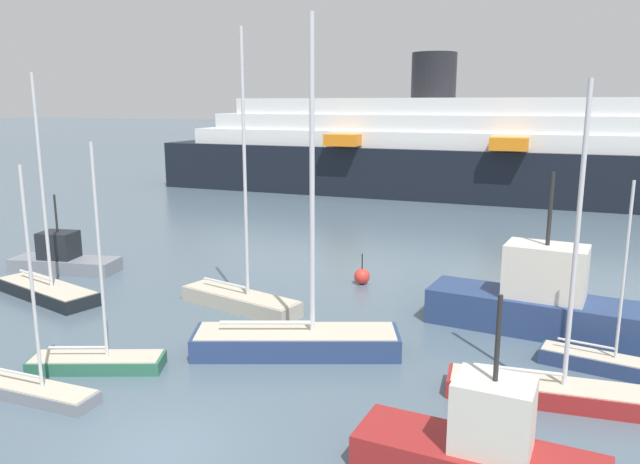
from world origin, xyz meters
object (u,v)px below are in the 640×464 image
sailboat_2 (34,388)px  sailboat_6 (97,359)px  sailboat_0 (240,296)px  sailboat_5 (46,288)px  channel_buoy_0 (362,276)px  cruise_ship (599,155)px  fishing_boat_2 (63,258)px  fishing_boat_0 (482,448)px  fishing_boat_1 (535,301)px  sailboat_4 (296,338)px  sailboat_7 (604,361)px  sailboat_3 (547,387)px

sailboat_2 → sailboat_6: (0.43, 2.38, 0.01)m
sailboat_0 → sailboat_5: 9.41m
channel_buoy_0 → sailboat_6: bearing=-114.6°
sailboat_6 → cruise_ship: 49.26m
cruise_ship → sailboat_2: bearing=-109.9°
fishing_boat_2 → channel_buoy_0: size_ratio=3.81×
sailboat_6 → fishing_boat_0: 13.14m
sailboat_5 → cruise_ship: (26.68, 39.50, 3.88)m
fishing_boat_0 → channel_buoy_0: (-7.12, 14.88, -0.46)m
sailboat_0 → fishing_boat_1: size_ratio=1.43×
sailboat_0 → fishing_boat_2: 12.06m
channel_buoy_0 → cruise_ship: bearing=67.7°
sailboat_4 → fishing_boat_0: bearing=-58.3°
sailboat_7 → fishing_boat_0: sailboat_7 is taller
sailboat_3 → sailboat_5: bearing=169.2°
sailboat_2 → sailboat_7: 18.59m
sailboat_6 → sailboat_3: bearing=-9.5°
sailboat_2 → sailboat_5: bearing=133.1°
channel_buoy_0 → cruise_ship: (13.32, 32.44, 3.95)m
fishing_boat_2 → sailboat_4: bearing=150.4°
sailboat_3 → sailboat_5: sailboat_5 is taller
sailboat_0 → sailboat_6: sailboat_0 is taller
sailboat_6 → sailboat_0: bearing=56.7°
sailboat_2 → sailboat_3: bearing=20.6°
sailboat_0 → fishing_boat_0: bearing=-23.8°
sailboat_5 → sailboat_7: size_ratio=1.56×
sailboat_5 → sailboat_2: bearing=-31.0°
channel_buoy_0 → cruise_ship: 35.29m
sailboat_2 → sailboat_4: size_ratio=0.61×
sailboat_5 → sailboat_7: sailboat_5 is taller
sailboat_4 → sailboat_7: size_ratio=1.81×
fishing_boat_2 → sailboat_0: bearing=160.2°
sailboat_2 → fishing_boat_2: 15.46m
fishing_boat_0 → cruise_ship: bearing=88.7°
sailboat_6 → fishing_boat_2: (-10.08, 9.68, 0.36)m
sailboat_3 → fishing_boat_1: 6.24m
sailboat_3 → sailboat_7: size_ratio=1.47×
cruise_ship → fishing_boat_1: bearing=-95.5°
sailboat_0 → cruise_ship: bearing=81.6°
sailboat_0 → fishing_boat_0: (11.22, -9.46, 0.30)m
sailboat_6 → cruise_ship: cruise_ship is taller
channel_buoy_0 → fishing_boat_0: bearing=-64.4°
fishing_boat_1 → cruise_ship: (5.09, 36.36, 3.10)m
sailboat_7 → cruise_ship: size_ratio=0.08×
sailboat_5 → fishing_boat_0: 21.93m
sailboat_7 → sailboat_3: bearing=-110.7°
sailboat_4 → cruise_ship: 43.86m
sailboat_2 → sailboat_5: 10.76m
sailboat_4 → fishing_boat_0: (7.03, -5.67, 0.27)m
sailboat_0 → sailboat_5: bearing=-153.6°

